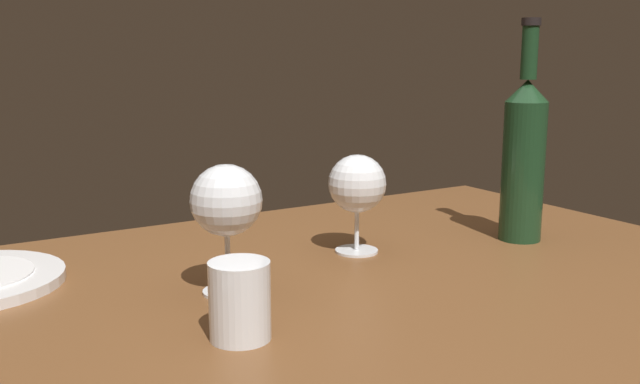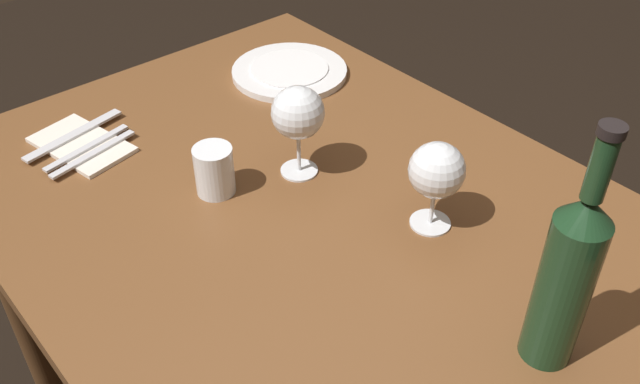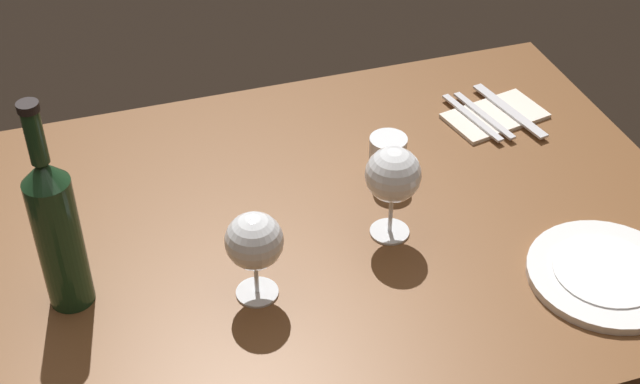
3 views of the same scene
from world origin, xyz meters
TOP-DOWN VIEW (x-y plane):
  - dining_table at (0.00, 0.00)m, footprint 1.30×0.90m
  - wine_glass_left at (0.12, -0.05)m, footprint 0.09×0.09m
  - wine_glass_right at (-0.13, -0.12)m, footprint 0.09×0.09m
  - wine_bottle at (-0.40, -0.05)m, footprint 0.07×0.07m
  - water_tumbler at (0.17, 0.09)m, footprint 0.07×0.07m
  - dinner_plate at (0.40, -0.26)m, footprint 0.25×0.25m
  - folded_napkin at (0.44, 0.20)m, footprint 0.21×0.15m
  - fork_inner at (0.41, 0.20)m, footprint 0.05×0.18m
  - fork_outer at (0.39, 0.20)m, footprint 0.05×0.18m
  - table_knife at (0.47, 0.20)m, footprint 0.06×0.21m

SIDE VIEW (x-z plane):
  - dining_table at x=0.00m, z-range 0.28..1.02m
  - folded_napkin at x=0.44m, z-range 0.74..0.75m
  - dinner_plate at x=0.40m, z-range 0.74..0.76m
  - fork_inner at x=0.41m, z-range 0.75..0.75m
  - fork_outer at x=0.39m, z-range 0.75..0.75m
  - table_knife at x=0.47m, z-range 0.75..0.75m
  - water_tumbler at x=0.17m, z-range 0.74..0.82m
  - wine_glass_right at x=-0.13m, z-range 0.77..0.92m
  - wine_glass_left at x=0.12m, z-range 0.77..0.94m
  - wine_bottle at x=-0.40m, z-range 0.70..1.06m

